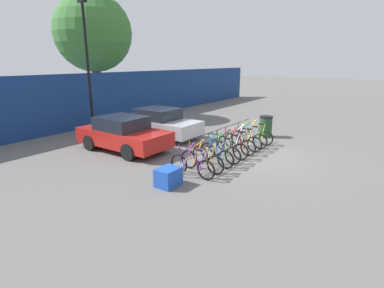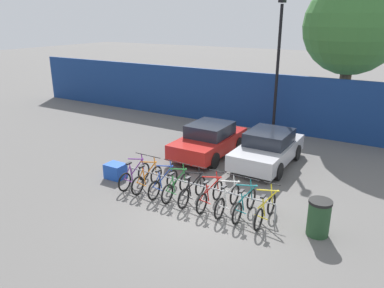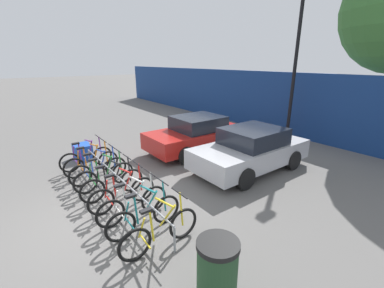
{
  "view_description": "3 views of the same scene",
  "coord_description": "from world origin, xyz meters",
  "px_view_note": "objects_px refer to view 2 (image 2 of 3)",
  "views": [
    {
      "loc": [
        -10.39,
        -4.66,
        3.56
      ],
      "look_at": [
        -1.91,
        1.35,
        0.68
      ],
      "focal_mm": 28.0,
      "sensor_mm": 36.0,
      "label": 1
    },
    {
      "loc": [
        4.87,
        -8.78,
        5.66
      ],
      "look_at": [
        -1.85,
        2.42,
        1.21
      ],
      "focal_mm": 35.0,
      "sensor_mm": 36.0,
      "label": 2
    },
    {
      "loc": [
        5.38,
        -1.47,
        3.45
      ],
      "look_at": [
        -0.11,
        2.68,
        1.21
      ],
      "focal_mm": 24.0,
      "sensor_mm": 36.0,
      "label": 3
    }
  ],
  "objects_px": {
    "bicycle_red": "(210,195)",
    "cargo_crate": "(115,171)",
    "bicycle_green": "(176,186)",
    "car_silver": "(268,148)",
    "bicycle_black": "(192,191)",
    "bicycle_yellow": "(265,210)",
    "bicycle_orange": "(147,179)",
    "bicycle_white": "(227,200)",
    "lamp_post": "(278,64)",
    "car_red": "(209,140)",
    "bicycle_teal": "(244,204)",
    "bike_rack": "(196,186)",
    "tree_behind_hoarding": "(352,27)",
    "bicycle_blue": "(163,183)",
    "trash_bin": "(319,218)",
    "bicycle_purple": "(135,175)"
  },
  "relations": [
    {
      "from": "car_silver",
      "to": "lamp_post",
      "type": "xyz_separation_m",
      "value": [
        -1.06,
        3.68,
        2.89
      ]
    },
    {
      "from": "bicycle_green",
      "to": "bicycle_yellow",
      "type": "bearing_deg",
      "value": -2.29
    },
    {
      "from": "tree_behind_hoarding",
      "to": "bicycle_red",
      "type": "bearing_deg",
      "value": -99.77
    },
    {
      "from": "bicycle_black",
      "to": "car_silver",
      "type": "height_order",
      "value": "car_silver"
    },
    {
      "from": "bicycle_teal",
      "to": "car_silver",
      "type": "xyz_separation_m",
      "value": [
        -0.86,
        4.29,
        0.31
      ]
    },
    {
      "from": "bicycle_red",
      "to": "cargo_crate",
      "type": "xyz_separation_m",
      "value": [
        -4.03,
        0.14,
        -0.1
      ]
    },
    {
      "from": "bicycle_orange",
      "to": "cargo_crate",
      "type": "height_order",
      "value": "bicycle_orange"
    },
    {
      "from": "bicycle_white",
      "to": "tree_behind_hoarding",
      "type": "bearing_deg",
      "value": 82.95
    },
    {
      "from": "bike_rack",
      "to": "lamp_post",
      "type": "height_order",
      "value": "lamp_post"
    },
    {
      "from": "bicycle_black",
      "to": "trash_bin",
      "type": "height_order",
      "value": "bicycle_black"
    },
    {
      "from": "car_silver",
      "to": "tree_behind_hoarding",
      "type": "relative_size",
      "value": 0.53
    },
    {
      "from": "bicycle_white",
      "to": "lamp_post",
      "type": "distance_m",
      "value": 8.7
    },
    {
      "from": "bicycle_blue",
      "to": "tree_behind_hoarding",
      "type": "bearing_deg",
      "value": 72.57
    },
    {
      "from": "bicycle_orange",
      "to": "bicycle_green",
      "type": "height_order",
      "value": "same"
    },
    {
      "from": "lamp_post",
      "to": "bicycle_red",
      "type": "bearing_deg",
      "value": -84.57
    },
    {
      "from": "bicycle_blue",
      "to": "bicycle_yellow",
      "type": "height_order",
      "value": "same"
    },
    {
      "from": "bicycle_white",
      "to": "trash_bin",
      "type": "distance_m",
      "value": 2.69
    },
    {
      "from": "car_silver",
      "to": "bicycle_yellow",
      "type": "bearing_deg",
      "value": -70.59
    },
    {
      "from": "bicycle_green",
      "to": "car_silver",
      "type": "height_order",
      "value": "car_silver"
    },
    {
      "from": "bicycle_blue",
      "to": "bicycle_white",
      "type": "xyz_separation_m",
      "value": [
        2.38,
        0.0,
        0.0
      ]
    },
    {
      "from": "bicycle_yellow",
      "to": "lamp_post",
      "type": "xyz_separation_m",
      "value": [
        -2.57,
        7.97,
        3.21
      ]
    },
    {
      "from": "bicycle_purple",
      "to": "bicycle_teal",
      "type": "bearing_deg",
      "value": -1.15
    },
    {
      "from": "bicycle_red",
      "to": "bicycle_yellow",
      "type": "xyz_separation_m",
      "value": [
        1.81,
        0.0,
        0.0
      ]
    },
    {
      "from": "bicycle_red",
      "to": "bicycle_teal",
      "type": "bearing_deg",
      "value": -1.14
    },
    {
      "from": "bicycle_black",
      "to": "bicycle_yellow",
      "type": "relative_size",
      "value": 1.0
    },
    {
      "from": "bicycle_orange",
      "to": "car_silver",
      "type": "relative_size",
      "value": 0.43
    },
    {
      "from": "cargo_crate",
      "to": "bicycle_purple",
      "type": "bearing_deg",
      "value": -7.7
    },
    {
      "from": "car_red",
      "to": "lamp_post",
      "type": "bearing_deg",
      "value": 69.75
    },
    {
      "from": "bicycle_teal",
      "to": "tree_behind_hoarding",
      "type": "distance_m",
      "value": 11.82
    },
    {
      "from": "car_red",
      "to": "bicycle_black",
      "type": "bearing_deg",
      "value": -68.61
    },
    {
      "from": "bicycle_yellow",
      "to": "tree_behind_hoarding",
      "type": "bearing_deg",
      "value": 92.81
    },
    {
      "from": "bicycle_white",
      "to": "tree_behind_hoarding",
      "type": "height_order",
      "value": "tree_behind_hoarding"
    },
    {
      "from": "bicycle_red",
      "to": "bicycle_teal",
      "type": "distance_m",
      "value": 1.16
    },
    {
      "from": "bicycle_green",
      "to": "tree_behind_hoarding",
      "type": "xyz_separation_m",
      "value": [
        3.11,
        10.77,
        4.81
      ]
    },
    {
      "from": "bicycle_blue",
      "to": "tree_behind_hoarding",
      "type": "xyz_separation_m",
      "value": [
        3.63,
        10.77,
        4.81
      ]
    },
    {
      "from": "bicycle_white",
      "to": "car_silver",
      "type": "xyz_separation_m",
      "value": [
        -0.3,
        4.29,
        0.31
      ]
    },
    {
      "from": "bicycle_blue",
      "to": "tree_behind_hoarding",
      "type": "relative_size",
      "value": 0.23
    },
    {
      "from": "bicycle_teal",
      "to": "bicycle_yellow",
      "type": "xyz_separation_m",
      "value": [
        0.65,
        0.0,
        0.0
      ]
    },
    {
      "from": "bicycle_red",
      "to": "tree_behind_hoarding",
      "type": "bearing_deg",
      "value": 79.08
    },
    {
      "from": "bicycle_purple",
      "to": "car_red",
      "type": "bearing_deg",
      "value": 77.68
    },
    {
      "from": "bicycle_orange",
      "to": "bicycle_red",
      "type": "height_order",
      "value": "same"
    },
    {
      "from": "bicycle_blue",
      "to": "tree_behind_hoarding",
      "type": "height_order",
      "value": "tree_behind_hoarding"
    },
    {
      "from": "bicycle_black",
      "to": "bicycle_yellow",
      "type": "bearing_deg",
      "value": -2.36
    },
    {
      "from": "bike_rack",
      "to": "cargo_crate",
      "type": "height_order",
      "value": "bike_rack"
    },
    {
      "from": "bicycle_white",
      "to": "lamp_post",
      "type": "relative_size",
      "value": 0.26
    },
    {
      "from": "bicycle_orange",
      "to": "trash_bin",
      "type": "height_order",
      "value": "bicycle_orange"
    },
    {
      "from": "car_red",
      "to": "car_silver",
      "type": "relative_size",
      "value": 0.98
    },
    {
      "from": "car_red",
      "to": "lamp_post",
      "type": "relative_size",
      "value": 0.61
    },
    {
      "from": "bicycle_teal",
      "to": "car_red",
      "type": "height_order",
      "value": "car_red"
    },
    {
      "from": "bicycle_purple",
      "to": "trash_bin",
      "type": "relative_size",
      "value": 1.66
    }
  ]
}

